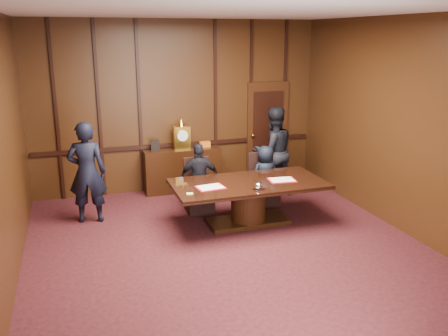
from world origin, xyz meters
The scene contains 13 objects.
room centered at (0.07, 0.14, 1.72)m, with size 7.00×7.04×3.50m.
sideboard centered at (0.00, 3.26, 0.49)m, with size 1.60×0.45×1.54m.
conference_table centered at (0.66, 1.10, 0.51)m, with size 2.62×1.32×0.76m.
folder_left centered at (-0.05, 1.00, 0.77)m, with size 0.49×0.38×0.02m.
folder_right centered at (1.24, 1.01, 0.77)m, with size 0.49×0.38×0.02m.
inkstand centered at (0.66, 0.65, 0.81)m, with size 0.20×0.14×0.12m.
notepad centered at (-0.46, 0.79, 0.77)m, with size 0.10×0.07×0.01m, color #FFFD7C.
chair_left centered at (0.01, 1.98, 0.29)m, with size 0.49×0.49×0.99m.
chair_right centered at (1.30, 1.98, 0.29)m, with size 0.52×0.52×0.99m.
signatory_left centered at (0.01, 1.90, 0.65)m, with size 0.76×0.32×1.30m, color black.
signatory_right centered at (1.31, 1.90, 0.59)m, with size 0.57×0.37×1.17m, color black.
witness_left centered at (-1.96, 2.08, 0.90)m, with size 0.65×0.43×1.79m, color black.
witness_right centered at (1.69, 2.43, 0.91)m, with size 0.88×0.69×1.82m, color black.
Camera 1 is at (-2.14, -6.11, 3.18)m, focal length 38.00 mm.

